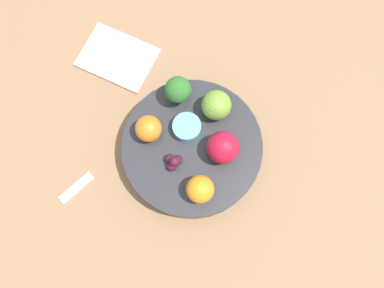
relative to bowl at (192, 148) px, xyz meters
The scene contains 12 objects.
ground_plane 0.04m from the bowl, ahead, with size 6.00×6.00×0.00m, color gray.
table_surface 0.03m from the bowl, ahead, with size 1.20×1.20×0.02m.
bowl is the anchor object (origin of this frame).
broccoli 0.11m from the bowl, 56.59° to the left, with size 0.05×0.05×0.06m.
apple_red 0.07m from the bowl, 59.62° to the right, with size 0.06×0.06×0.06m.
apple_green 0.09m from the bowl, ahead, with size 0.05×0.05×0.05m.
orange_front 0.09m from the bowl, 113.87° to the left, with size 0.05×0.05×0.05m.
orange_back 0.09m from the bowl, 128.91° to the right, with size 0.05×0.05×0.05m.
grape_cluster 0.05m from the bowl, behind, with size 0.03×0.03×0.03m.
small_cup 0.04m from the bowl, 58.26° to the left, with size 0.05×0.05×0.02m.
napkin 0.24m from the bowl, 79.49° to the left, with size 0.14×0.16×0.01m.
spoon 0.22m from the bowl, 149.95° to the left, with size 0.07×0.02×0.01m.
Camera 1 is at (-0.12, -0.10, 0.69)m, focal length 35.00 mm.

